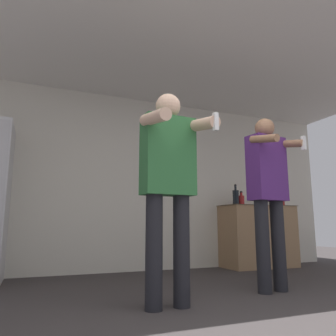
{
  "coord_description": "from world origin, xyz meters",
  "views": [
    {
      "loc": [
        -1.26,
        -1.55,
        0.64
      ],
      "look_at": [
        -0.24,
        0.95,
        1.12
      ],
      "focal_mm": 35.0,
      "sensor_mm": 36.0,
      "label": 1
    }
  ],
  "objects_px": {
    "bottle_brown_liquor": "(282,199)",
    "person_woman_foreground": "(169,176)",
    "bottle_amber_bourbon": "(241,199)",
    "bottle_green_wine": "(236,197)",
    "person_man_side": "(268,189)"
  },
  "relations": [
    {
      "from": "bottle_amber_bourbon",
      "to": "bottle_green_wine",
      "type": "distance_m",
      "value": 0.11
    },
    {
      "from": "person_woman_foreground",
      "to": "bottle_green_wine",
      "type": "bearing_deg",
      "value": 44.15
    },
    {
      "from": "bottle_brown_liquor",
      "to": "person_woman_foreground",
      "type": "bearing_deg",
      "value": -146.86
    },
    {
      "from": "bottle_amber_bourbon",
      "to": "bottle_brown_liquor",
      "type": "bearing_deg",
      "value": -0.0
    },
    {
      "from": "bottle_amber_bourbon",
      "to": "bottle_green_wine",
      "type": "bearing_deg",
      "value": -180.0
    },
    {
      "from": "bottle_brown_liquor",
      "to": "person_woman_foreground",
      "type": "relative_size",
      "value": 0.17
    },
    {
      "from": "bottle_brown_liquor",
      "to": "bottle_green_wine",
      "type": "bearing_deg",
      "value": 180.0
    },
    {
      "from": "person_man_side",
      "to": "person_woman_foreground",
      "type": "bearing_deg",
      "value": -169.63
    },
    {
      "from": "bottle_green_wine",
      "to": "person_woman_foreground",
      "type": "relative_size",
      "value": 0.18
    },
    {
      "from": "bottle_green_wine",
      "to": "person_woman_foreground",
      "type": "bearing_deg",
      "value": -135.85
    },
    {
      "from": "bottle_amber_bourbon",
      "to": "person_woman_foreground",
      "type": "bearing_deg",
      "value": -137.38
    },
    {
      "from": "bottle_green_wine",
      "to": "person_woman_foreground",
      "type": "distance_m",
      "value": 2.59
    },
    {
      "from": "bottle_brown_liquor",
      "to": "person_man_side",
      "type": "relative_size",
      "value": 0.17
    },
    {
      "from": "bottle_amber_bourbon",
      "to": "person_woman_foreground",
      "type": "relative_size",
      "value": 0.13
    },
    {
      "from": "bottle_green_wine",
      "to": "bottle_brown_liquor",
      "type": "relative_size",
      "value": 1.1
    }
  ]
}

